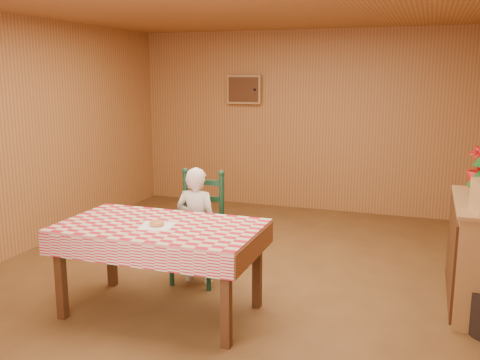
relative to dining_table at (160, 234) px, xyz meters
name	(u,v)px	position (x,y,z in m)	size (l,w,h in m)	color
ground	(233,278)	(0.30, 0.92, -0.69)	(6.00, 6.00, 0.00)	brown
cabin_walls	(251,89)	(0.30, 1.45, 1.14)	(5.10, 6.05, 2.65)	#A66D3C
dining_table	(160,234)	(0.00, 0.00, 0.00)	(1.66, 0.96, 0.77)	#4A2713
ladder_chair	(199,230)	(0.00, 0.79, -0.18)	(0.44, 0.40, 1.08)	black
seated_child	(197,225)	(0.00, 0.73, -0.13)	(0.41, 0.27, 1.12)	silver
napkin	(157,226)	(0.00, -0.05, 0.08)	(0.26, 0.26, 0.00)	white
donut	(157,223)	(0.00, -0.05, 0.11)	(0.12, 0.12, 0.04)	#CE864A
flower_arrangement	(479,167)	(2.49, 1.59, 0.44)	(0.22, 0.22, 0.40)	#9F0E0F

